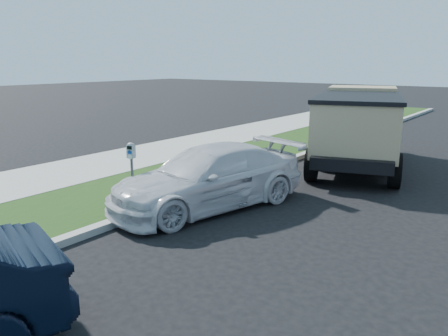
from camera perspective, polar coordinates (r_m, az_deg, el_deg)
The scene contains 5 objects.
ground at distance 8.77m, azimuth 3.37°, elevation -8.93°, with size 120.00×120.00×0.00m, color black.
streetside at distance 13.72m, azimuth -11.40°, elevation -0.50°, with size 6.12×50.00×0.15m.
parking_meter at distance 10.52m, azimuth -12.00°, elevation 1.18°, with size 0.22×0.18×1.40m.
white_wagon at distance 10.36m, azimuth -1.82°, elevation -1.15°, with size 2.01×4.94×1.43m, color silver.
dump_truck at distance 15.10m, azimuth 17.14°, elevation 5.61°, with size 4.20×6.76×2.49m.
Camera 1 is at (4.48, -6.74, 3.37)m, focal length 35.00 mm.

